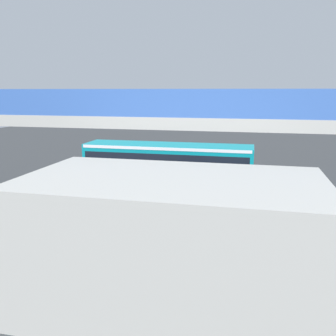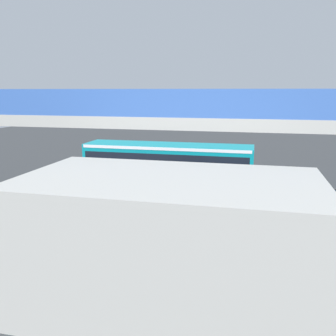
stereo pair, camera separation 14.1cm
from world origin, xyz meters
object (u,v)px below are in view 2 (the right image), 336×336
city_bus (168,163)px  bicycle_orange (301,207)px  parked_van (229,198)px  pedestrian (86,161)px  bicycle_blue (331,199)px

city_bus → bicycle_orange: bearing=158.9°
city_bus → parked_van: (-4.56, 5.16, -0.70)m
bicycle_orange → pedestrian: 18.10m
bicycle_orange → bicycle_blue: same height
bicycle_orange → bicycle_blue: (-1.93, -2.02, 0.00)m
pedestrian → bicycle_blue: bearing=164.1°
bicycle_orange → parked_van: bearing=25.9°
bicycle_blue → city_bus: bearing=-6.8°
city_bus → bicycle_blue: 10.57m
bicycle_orange → bicycle_blue: size_ratio=1.00×
city_bus → pedestrian: size_ratio=6.44×
bicycle_blue → pedestrian: size_ratio=0.99×
bicycle_blue → parked_van: bearing=33.9°
parked_van → city_bus: bearing=-48.5°
bicycle_blue → bicycle_orange: bearing=46.4°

